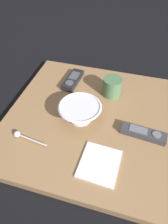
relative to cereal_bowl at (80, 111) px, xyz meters
The scene contains 8 objects.
ground_plane 0.09m from the cereal_bowl, 57.61° to the right, with size 6.00×6.00×0.00m, color black.
table 0.07m from the cereal_bowl, 57.61° to the right, with size 0.67×0.67×0.04m.
cereal_bowl is the anchor object (origin of this frame).
coffee_mug 0.20m from the cereal_bowl, 27.19° to the right, with size 0.08×0.08×0.08m.
teaspoon 0.24m from the cereal_bowl, 129.74° to the left, with size 0.03×0.14×0.02m.
tv_remote_near 0.25m from the cereal_bowl, 94.15° to the right, with size 0.06×0.17×0.03m.
tv_remote_far 0.24m from the cereal_bowl, 24.91° to the left, with size 0.16×0.07×0.03m.
folded_napkin 0.22m from the cereal_bowl, 145.94° to the right, with size 0.15×0.13×0.01m.
Camera 1 is at (-0.53, -0.12, 0.63)m, focal length 32.11 mm.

